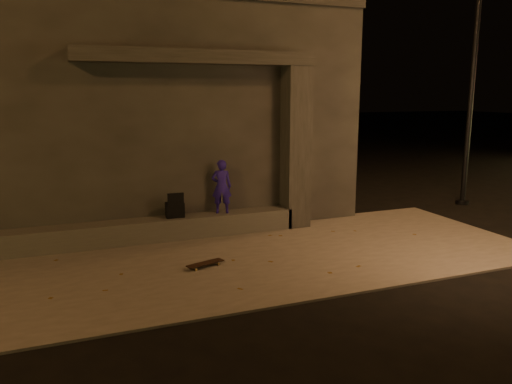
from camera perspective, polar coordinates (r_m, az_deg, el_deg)
name	(u,v)px	position (r m, az deg, el deg)	size (l,w,h in m)	color
ground	(301,298)	(7.79, 5.15, -11.99)	(120.00, 120.00, 0.00)	black
sidewalk	(254,257)	(9.49, -0.29, -7.46)	(11.00, 4.40, 0.04)	#6A645D
building	(153,111)	(13.07, -11.71, 9.05)	(9.00, 5.10, 5.22)	#32302E
ledge	(157,229)	(10.66, -11.30, -4.19)	(6.00, 0.55, 0.45)	#57554F
column	(296,148)	(11.34, 4.55, 5.03)	(0.55, 0.55, 3.60)	#32302E
canopy	(199,57)	(10.56, -6.59, 15.08)	(5.00, 0.70, 0.28)	#32302E
skateboarder	(222,186)	(10.80, -3.96, 0.63)	(0.43, 0.28, 1.17)	#29189F
backpack	(175,209)	(10.63, -9.26, -1.88)	(0.39, 0.27, 0.54)	black
skateboard	(205,264)	(8.95, -5.82, -8.14)	(0.72, 0.37, 0.08)	black
street_lamp_2	(476,40)	(14.91, 23.82, 15.56)	(0.36, 0.36, 7.83)	black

